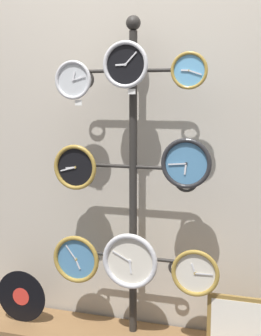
{
  "coord_description": "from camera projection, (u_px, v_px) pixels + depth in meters",
  "views": [
    {
      "loc": [
        0.73,
        -2.04,
        1.41
      ],
      "look_at": [
        0.0,
        0.36,
        1.03
      ],
      "focal_mm": 50.0,
      "sensor_mm": 36.0,
      "label": 1
    }
  ],
  "objects": [
    {
      "name": "display_stand",
      "position": [
        133.0,
        238.0,
        2.65
      ],
      "size": [
        0.73,
        0.43,
        1.84
      ],
      "color": "#282623",
      "rests_on": "ground_plane"
    },
    {
      "name": "clock_bottom_right",
      "position": [
        195.0,
        273.0,
        2.46
      ],
      "size": [
        0.26,
        0.04,
        0.26
      ],
      "color": "silver"
    },
    {
      "name": "price_tag_upper",
      "position": [
        78.0,
        103.0,
        2.52
      ],
      "size": [
        0.04,
        0.0,
        0.03
      ],
      "color": "white"
    },
    {
      "name": "price_tag_mid",
      "position": [
        132.0,
        91.0,
        2.44
      ],
      "size": [
        0.04,
        0.0,
        0.03
      ],
      "color": "white"
    },
    {
      "name": "vinyl_record",
      "position": [
        21.0,
        296.0,
        2.82
      ],
      "size": [
        0.32,
        0.01,
        0.32
      ],
      "color": "black",
      "rests_on": "low_shelf"
    },
    {
      "name": "clock_top_center",
      "position": [
        126.0,
        65.0,
        2.43
      ],
      "size": [
        0.25,
        0.04,
        0.25
      ],
      "color": "black"
    },
    {
      "name": "shop_wall",
      "position": [
        141.0,
        99.0,
        2.68
      ],
      "size": [
        4.4,
        0.04,
        2.8
      ],
      "color": "#BCB2A3",
      "rests_on": "ground_plane"
    },
    {
      "name": "clock_bottom_left",
      "position": [
        76.0,
        259.0,
        2.68
      ],
      "size": [
        0.28,
        0.04,
        0.28
      ],
      "color": "#4C84B2"
    },
    {
      "name": "clock_bottom_center",
      "position": [
        130.0,
        261.0,
        2.55
      ],
      "size": [
        0.31,
        0.04,
        0.31
      ],
      "color": "silver"
    },
    {
      "name": "picture_frame",
      "position": [
        245.0,
        326.0,
        2.45
      ],
      "size": [
        0.4,
        0.02,
        0.32
      ],
      "color": "olive",
      "rests_on": "low_shelf"
    },
    {
      "name": "clock_middle_left",
      "position": [
        75.0,
        167.0,
        2.6
      ],
      "size": [
        0.25,
        0.04,
        0.25
      ],
      "color": "black"
    },
    {
      "name": "clock_top_right",
      "position": [
        189.0,
        71.0,
        2.33
      ],
      "size": [
        0.19,
        0.04,
        0.19
      ],
      "color": "#60A8DB"
    },
    {
      "name": "clock_middle_right",
      "position": [
        186.0,
        163.0,
        2.38
      ],
      "size": [
        0.26,
        0.04,
        0.26
      ],
      "color": "#4C84B2"
    },
    {
      "name": "clock_top_left",
      "position": [
        73.0,
        80.0,
        2.51
      ],
      "size": [
        0.21,
        0.04,
        0.21
      ],
      "color": "silver"
    }
  ]
}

